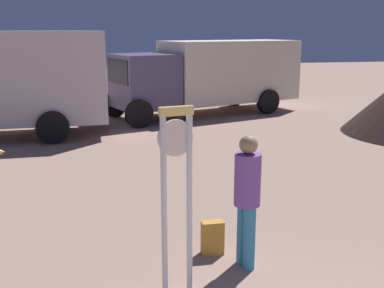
{
  "coord_description": "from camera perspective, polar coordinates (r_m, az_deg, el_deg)",
  "views": [
    {
      "loc": [
        -2.01,
        -2.32,
        3.06
      ],
      "look_at": [
        -0.46,
        5.22,
        1.2
      ],
      "focal_mm": 44.32,
      "sensor_mm": 36.0,
      "label": 1
    }
  ],
  "objects": [
    {
      "name": "standing_clock",
      "position": [
        5.38,
        -1.87,
        -4.71
      ],
      "size": [
        0.42,
        0.16,
        2.25
      ],
      "color": "silver",
      "rests_on": "ground_plane"
    },
    {
      "name": "person_near_clock",
      "position": [
        6.15,
        6.65,
        -6.12
      ],
      "size": [
        0.34,
        0.34,
        1.78
      ],
      "color": "teal",
      "rests_on": "ground_plane"
    },
    {
      "name": "backpack",
      "position": [
        6.74,
        2.47,
        -11.21
      ],
      "size": [
        0.31,
        0.2,
        0.48
      ],
      "color": "orange",
      "rests_on": "ground_plane"
    },
    {
      "name": "box_truck_near",
      "position": [
        17.65,
        2.36,
        8.48
      ],
      "size": [
        7.61,
        4.52,
        2.67
      ],
      "color": "beige",
      "rests_on": "ground_plane"
    }
  ]
}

